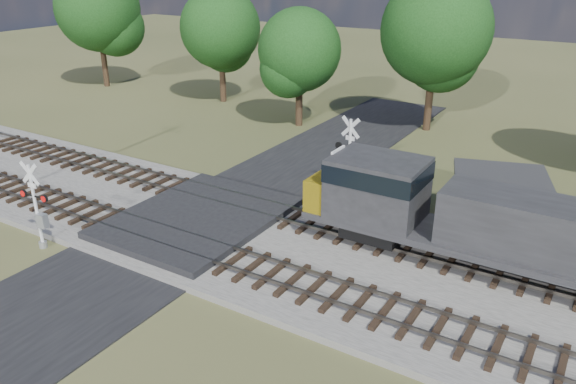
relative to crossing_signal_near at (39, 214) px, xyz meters
The scene contains 10 objects.
ground 7.03m from the crossing_signal_near, 48.12° to the left, with size 160.00×160.00×0.00m, color #3D4525.
ballast_bed 15.66m from the crossing_signal_near, 20.96° to the left, with size 140.00×10.00×0.30m, color gray.
road 7.02m from the crossing_signal_near, 48.12° to the left, with size 7.00×60.00×0.08m, color black.
crossing_panel 7.33m from the crossing_signal_near, 50.78° to the left, with size 7.00×9.00×0.62m, color #262628.
track_near 8.37m from the crossing_signal_near, 21.83° to the left, with size 140.00×2.60×0.33m.
track_far 11.22m from the crossing_signal_near, 46.46° to the left, with size 140.00×2.60×0.33m.
crossing_signal_near is the anchor object (origin of this frame).
crossing_signal_far 15.78m from the crossing_signal_near, 54.53° to the left, with size 1.84×0.44×4.58m.
equipment_shed 21.38m from the crossing_signal_near, 36.04° to the left, with size 5.35×5.35×2.92m.
treeline 27.84m from the crossing_signal_near, 72.08° to the left, with size 80.60×11.39×11.75m.
Camera 1 is at (17.04, -18.66, 12.48)m, focal length 35.00 mm.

